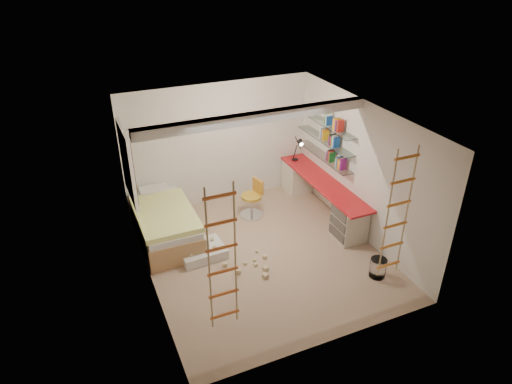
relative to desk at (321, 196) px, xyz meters
name	(u,v)px	position (x,y,z in m)	size (l,w,h in m)	color
floor	(263,255)	(-1.72, -0.86, -0.40)	(4.50, 4.50, 0.00)	tan
ceiling_beam	(256,117)	(-1.72, -0.56, 2.12)	(4.00, 0.18, 0.16)	white
window_frame	(127,164)	(-3.69, 0.64, 1.15)	(0.06, 1.15, 1.35)	white
window_blind	(129,163)	(-3.65, 0.64, 1.15)	(0.02, 1.00, 1.20)	#4C2D1E
rope_ladder_left	(222,260)	(-3.07, -2.61, 1.11)	(0.41, 0.04, 2.13)	#E05926
rope_ladder_right	(397,215)	(-0.37, -2.61, 1.11)	(0.41, 0.04, 2.13)	orange
waste_bin	(378,268)	(-0.18, -2.18, -0.23)	(0.27, 0.27, 0.34)	white
desk	(321,196)	(0.00, 0.00, 0.00)	(0.56, 2.80, 0.75)	red
shelves	(325,140)	(0.15, 0.27, 1.10)	(0.25, 1.80, 0.71)	white
bed	(165,223)	(-3.20, 0.36, -0.07)	(1.02, 2.00, 0.69)	#AD7F51
task_lamp	(299,146)	(-0.05, 0.96, 0.73)	(0.14, 0.36, 0.57)	black
swivel_chair	(252,203)	(-1.36, 0.45, -0.11)	(0.58, 0.58, 0.80)	#B68A23
play_platform	(199,249)	(-2.77, -0.42, -0.26)	(0.84, 0.67, 0.36)	silver
toy_blocks	(231,254)	(-2.32, -0.82, -0.23)	(1.31, 1.22, 0.63)	#CCB284
books	(325,136)	(0.15, 0.27, 1.20)	(0.14, 0.70, 0.92)	#8C1E7F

